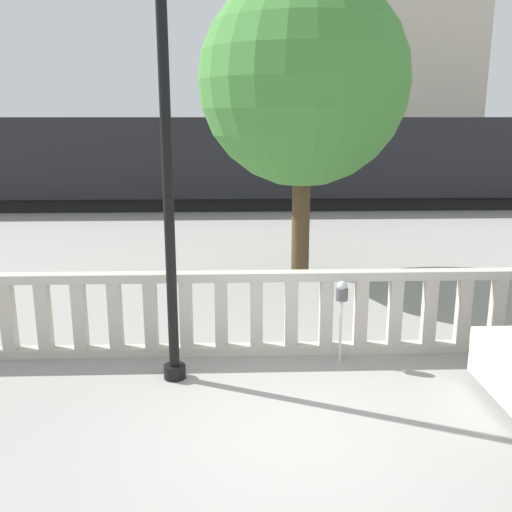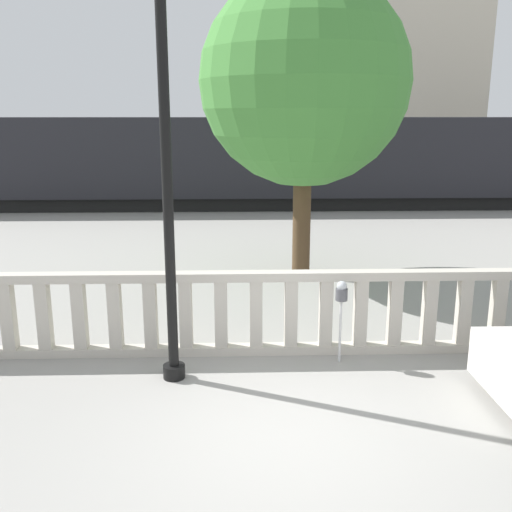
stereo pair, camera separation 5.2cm
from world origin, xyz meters
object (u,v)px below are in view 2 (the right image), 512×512
(parking_meter, at_px, (341,297))
(train_near, at_px, (283,161))
(lamppost, at_px, (165,115))
(tree_left, at_px, (304,81))

(parking_meter, height_order, train_near, train_near)
(train_near, bearing_deg, lamppost, -100.05)
(train_near, height_order, tree_left, tree_left)
(parking_meter, bearing_deg, train_near, 88.94)
(lamppost, xyz_separation_m, tree_left, (2.47, 5.53, 0.72))
(train_near, bearing_deg, tree_left, -91.93)
(lamppost, bearing_deg, tree_left, 65.90)
(lamppost, relative_size, train_near, 0.25)
(parking_meter, height_order, tree_left, tree_left)
(train_near, distance_m, tree_left, 10.73)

